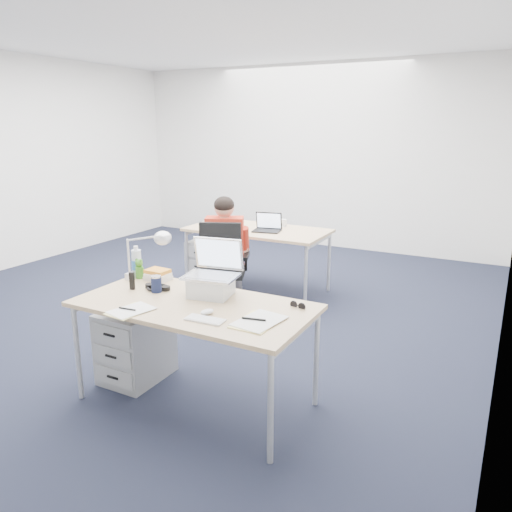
# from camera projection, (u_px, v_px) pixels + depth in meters

# --- Properties ---
(floor) EXTENTS (7.00, 7.00, 0.00)m
(floor) POSITION_uv_depth(u_px,v_px,m) (178.00, 311.00, 5.20)
(floor) COLOR black
(floor) RESTS_ON ground
(room) EXTENTS (6.02, 7.02, 2.80)m
(room) POSITION_uv_depth(u_px,v_px,m) (171.00, 143.00, 4.77)
(room) COLOR silver
(room) RESTS_ON ground
(desk_near) EXTENTS (1.60, 0.80, 0.73)m
(desk_near) POSITION_uv_depth(u_px,v_px,m) (194.00, 310.00, 3.34)
(desk_near) COLOR tan
(desk_near) RESTS_ON ground
(desk_far) EXTENTS (1.60, 0.80, 0.73)m
(desk_far) POSITION_uv_depth(u_px,v_px,m) (258.00, 233.00, 5.72)
(desk_far) COLOR tan
(desk_far) RESTS_ON ground
(office_chair) EXTENTS (0.82, 0.82, 0.98)m
(office_chair) POSITION_uv_depth(u_px,v_px,m) (224.00, 287.00, 5.09)
(office_chair) COLOR black
(office_chair) RESTS_ON ground
(seated_person) EXTENTS (0.57, 0.73, 1.19)m
(seated_person) POSITION_uv_depth(u_px,v_px,m) (226.00, 253.00, 5.17)
(seated_person) COLOR red
(seated_person) RESTS_ON ground
(drawer_pedestal_near) EXTENTS (0.40, 0.50, 0.55)m
(drawer_pedestal_near) POSITION_uv_depth(u_px,v_px,m) (136.00, 344.00, 3.78)
(drawer_pedestal_near) COLOR gray
(drawer_pedestal_near) RESTS_ON ground
(drawer_pedestal_far) EXTENTS (0.40, 0.50, 0.55)m
(drawer_pedestal_far) POSITION_uv_depth(u_px,v_px,m) (210.00, 262.00, 6.02)
(drawer_pedestal_far) COLOR gray
(drawer_pedestal_far) RESTS_ON ground
(silver_laptop) EXTENTS (0.40, 0.34, 0.38)m
(silver_laptop) POSITION_uv_depth(u_px,v_px,m) (211.00, 269.00, 3.43)
(silver_laptop) COLOR silver
(silver_laptop) RESTS_ON desk_near
(wireless_keyboard) EXTENTS (0.25, 0.11, 0.01)m
(wireless_keyboard) POSITION_uv_depth(u_px,v_px,m) (205.00, 320.00, 3.03)
(wireless_keyboard) COLOR white
(wireless_keyboard) RESTS_ON desk_near
(computer_mouse) EXTENTS (0.09, 0.11, 0.03)m
(computer_mouse) POSITION_uv_depth(u_px,v_px,m) (207.00, 312.00, 3.13)
(computer_mouse) COLOR white
(computer_mouse) RESTS_ON desk_near
(headphones) EXTENTS (0.22, 0.17, 0.03)m
(headphones) POSITION_uv_depth(u_px,v_px,m) (158.00, 287.00, 3.61)
(headphones) COLOR black
(headphones) RESTS_ON desk_near
(can_koozie) EXTENTS (0.09, 0.09, 0.12)m
(can_koozie) POSITION_uv_depth(u_px,v_px,m) (156.00, 284.00, 3.54)
(can_koozie) COLOR #131A3B
(can_koozie) RESTS_ON desk_near
(water_bottle) EXTENTS (0.09, 0.09, 0.25)m
(water_bottle) POSITION_uv_depth(u_px,v_px,m) (137.00, 261.00, 3.88)
(water_bottle) COLOR silver
(water_bottle) RESTS_ON desk_near
(bear_figurine) EXTENTS (0.09, 0.08, 0.16)m
(bear_figurine) POSITION_uv_depth(u_px,v_px,m) (139.00, 268.00, 3.85)
(bear_figurine) COLOR #27721E
(bear_figurine) RESTS_ON desk_near
(book_stack) EXTENTS (0.19, 0.14, 0.08)m
(book_stack) POSITION_uv_depth(u_px,v_px,m) (158.00, 275.00, 3.82)
(book_stack) COLOR silver
(book_stack) RESTS_ON desk_near
(cordless_phone) EXTENTS (0.04, 0.03, 0.13)m
(cordless_phone) POSITION_uv_depth(u_px,v_px,m) (132.00, 281.00, 3.59)
(cordless_phone) COLOR black
(cordless_phone) RESTS_ON desk_near
(papers_left) EXTENTS (0.24, 0.30, 0.01)m
(papers_left) POSITION_uv_depth(u_px,v_px,m) (129.00, 311.00, 3.18)
(papers_left) COLOR #FFF093
(papers_left) RESTS_ON desk_near
(papers_right) EXTENTS (0.25, 0.34, 0.01)m
(papers_right) POSITION_uv_depth(u_px,v_px,m) (257.00, 321.00, 3.01)
(papers_right) COLOR #FFF093
(papers_right) RESTS_ON desk_near
(sunglasses) EXTENTS (0.13, 0.08, 0.03)m
(sunglasses) POSITION_uv_depth(u_px,v_px,m) (298.00, 306.00, 3.25)
(sunglasses) COLOR black
(sunglasses) RESTS_ON desk_near
(desk_lamp) EXTENTS (0.40, 0.26, 0.43)m
(desk_lamp) POSITION_uv_depth(u_px,v_px,m) (142.00, 254.00, 3.73)
(desk_lamp) COLOR silver
(desk_lamp) RESTS_ON desk_near
(dark_laptop) EXTENTS (0.35, 0.34, 0.22)m
(dark_laptop) POSITION_uv_depth(u_px,v_px,m) (267.00, 222.00, 5.53)
(dark_laptop) COLOR black
(dark_laptop) RESTS_ON desk_far
(far_cup) EXTENTS (0.08, 0.08, 0.09)m
(far_cup) POSITION_uv_depth(u_px,v_px,m) (284.00, 223.00, 5.81)
(far_cup) COLOR white
(far_cup) RESTS_ON desk_far
(far_papers) EXTENTS (0.31, 0.34, 0.01)m
(far_papers) POSITION_uv_depth(u_px,v_px,m) (218.00, 225.00, 5.92)
(far_papers) COLOR white
(far_papers) RESTS_ON desk_far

